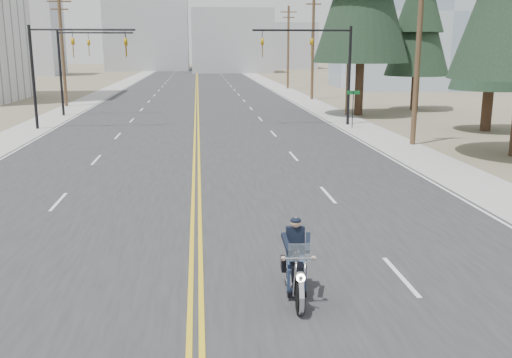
% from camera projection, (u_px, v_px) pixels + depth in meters
% --- Properties ---
extents(road, '(20.00, 200.00, 0.01)m').
position_uv_depth(road, '(197.00, 89.00, 77.47)').
color(road, '#303033').
rests_on(road, ground).
extents(sidewalk_left, '(3.00, 200.00, 0.01)m').
position_uv_depth(sidewalk_left, '(111.00, 90.00, 76.35)').
color(sidewalk_left, '#A5A5A0').
rests_on(sidewalk_left, ground).
extents(sidewalk_right, '(3.00, 200.00, 0.01)m').
position_uv_depth(sidewalk_right, '(281.00, 89.00, 78.60)').
color(sidewalk_right, '#A5A5A0').
rests_on(sidewalk_right, ground).
extents(traffic_mast_left, '(7.10, 0.26, 7.00)m').
position_uv_depth(traffic_mast_left, '(62.00, 56.00, 38.65)').
color(traffic_mast_left, black).
rests_on(traffic_mast_left, ground).
extents(traffic_mast_right, '(7.10, 0.26, 7.00)m').
position_uv_depth(traffic_mast_right, '(322.00, 56.00, 40.40)').
color(traffic_mast_right, black).
rests_on(traffic_mast_right, ground).
extents(traffic_mast_far, '(6.10, 0.26, 7.00)m').
position_uv_depth(traffic_mast_far, '(81.00, 56.00, 46.38)').
color(traffic_mast_far, black).
rests_on(traffic_mast_far, ground).
extents(street_sign, '(0.90, 0.06, 2.62)m').
position_uv_depth(street_sign, '(353.00, 103.00, 39.35)').
color(street_sign, black).
rests_on(street_sign, ground).
extents(utility_pole_b, '(2.20, 0.30, 11.50)m').
position_uv_depth(utility_pole_b, '(419.00, 39.00, 31.79)').
color(utility_pole_b, brown).
rests_on(utility_pole_b, ground).
extents(utility_pole_c, '(2.20, 0.30, 11.00)m').
position_uv_depth(utility_pole_c, '(349.00, 45.00, 46.39)').
color(utility_pole_c, brown).
rests_on(utility_pole_c, ground).
extents(utility_pole_d, '(2.20, 0.30, 11.50)m').
position_uv_depth(utility_pole_d, '(313.00, 43.00, 60.87)').
color(utility_pole_d, brown).
rests_on(utility_pole_d, ground).
extents(utility_pole_e, '(2.20, 0.30, 11.00)m').
position_uv_depth(utility_pole_e, '(288.00, 46.00, 77.41)').
color(utility_pole_e, brown).
rests_on(utility_pole_e, ground).
extents(utility_pole_left, '(2.20, 0.30, 10.50)m').
position_uv_depth(utility_pole_left, '(62.00, 48.00, 53.69)').
color(utility_pole_left, brown).
rests_on(utility_pole_left, ground).
extents(glass_building, '(24.00, 16.00, 20.00)m').
position_uv_depth(glass_building, '(429.00, 14.00, 78.36)').
color(glass_building, '#9EB5CC').
rests_on(glass_building, ground).
extents(haze_bldg_a, '(14.00, 12.00, 22.00)m').
position_uv_depth(haze_bldg_a, '(22.00, 20.00, 115.21)').
color(haze_bldg_a, '#B7BCC6').
rests_on(haze_bldg_a, ground).
extents(haze_bldg_b, '(18.00, 14.00, 14.00)m').
position_uv_depth(haze_bldg_b, '(231.00, 41.00, 130.01)').
color(haze_bldg_b, '#ADB2B7').
rests_on(haze_bldg_b, ground).
extents(haze_bldg_c, '(16.00, 12.00, 18.00)m').
position_uv_depth(haze_bldg_c, '(390.00, 31.00, 118.15)').
color(haze_bldg_c, '#B7BCC6').
rests_on(haze_bldg_c, ground).
extents(haze_bldg_d, '(20.00, 15.00, 26.00)m').
position_uv_depth(haze_bldg_d, '(147.00, 17.00, 141.25)').
color(haze_bldg_d, '#ADB2B7').
rests_on(haze_bldg_d, ground).
extents(haze_bldg_e, '(14.00, 14.00, 12.00)m').
position_uv_depth(haze_bldg_e, '(288.00, 46.00, 156.14)').
color(haze_bldg_e, '#B7BCC6').
rests_on(haze_bldg_e, ground).
extents(motorcyclist, '(1.14, 2.35, 1.78)m').
position_uv_depth(motorcyclist, '(296.00, 260.00, 12.69)').
color(motorcyclist, black).
rests_on(motorcyclist, ground).
extents(conifer_mid, '(5.22, 5.22, 13.93)m').
position_uv_depth(conifer_mid, '(496.00, 8.00, 36.92)').
color(conifer_mid, '#382619').
rests_on(conifer_mid, ground).
extents(conifer_far, '(5.73, 5.73, 15.35)m').
position_uv_depth(conifer_far, '(420.00, 9.00, 49.94)').
color(conifer_far, '#382619').
rests_on(conifer_far, ground).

